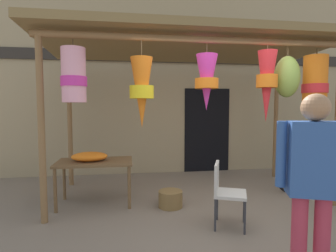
{
  "coord_description": "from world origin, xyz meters",
  "views": [
    {
      "loc": [
        -1.32,
        -3.74,
        1.58
      ],
      "look_at": [
        -0.65,
        0.74,
        1.25
      ],
      "focal_mm": 28.91,
      "sensor_mm": 36.0,
      "label": 1
    }
  ],
  "objects": [
    {
      "name": "display_table",
      "position": [
        -1.85,
        0.66,
        0.63
      ],
      "size": [
        1.18,
        0.68,
        0.71
      ],
      "color": "brown",
      "rests_on": "ground_plane"
    },
    {
      "name": "folding_chair",
      "position": [
        -0.08,
        -0.43,
        0.5
      ],
      "size": [
        0.52,
        0.52,
        0.84
      ],
      "color": "beige",
      "rests_on": "ground_plane"
    },
    {
      "name": "ground_plane",
      "position": [
        0.0,
        0.0,
        0.0
      ],
      "size": [
        30.0,
        30.0,
        0.0
      ],
      "primitive_type": "plane",
      "color": "#756656"
    },
    {
      "name": "flower_heap_on_table",
      "position": [
        -1.92,
        0.65,
        0.78
      ],
      "size": [
        0.56,
        0.4,
        0.14
      ],
      "color": "orange",
      "rests_on": "display_table"
    },
    {
      "name": "parked_bicycle",
      "position": [
        2.15,
        0.96,
        0.35
      ],
      "size": [
        1.69,
        0.62,
        0.92
      ],
      "color": "black",
      "rests_on": "ground_plane"
    },
    {
      "name": "market_stall_canopy",
      "position": [
        -0.15,
        0.68,
        2.37
      ],
      "size": [
        4.89,
        2.29,
        2.75
      ],
      "color": "brown",
      "rests_on": "ground_plane"
    },
    {
      "name": "wicker_basket_by_table",
      "position": [
        -0.67,
        0.35,
        0.13
      ],
      "size": [
        0.38,
        0.38,
        0.26
      ],
      "primitive_type": "cylinder",
      "color": "brown",
      "rests_on": "ground_plane"
    },
    {
      "name": "shop_facade",
      "position": [
        0.0,
        2.69,
        2.19
      ],
      "size": [
        10.6,
        0.29,
        4.38
      ],
      "color": "#9E8966",
      "rests_on": "ground_plane"
    },
    {
      "name": "customer_foreground",
      "position": [
        0.21,
        -1.72,
        1.0
      ],
      "size": [
        0.56,
        0.34,
        1.68
      ],
      "color": "#B23347",
      "rests_on": "ground_plane"
    }
  ]
}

